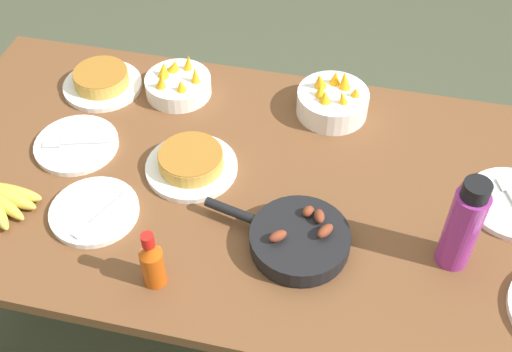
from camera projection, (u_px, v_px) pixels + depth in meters
ground_plane at (256, 334)px, 2.21m from camera, size 14.00×14.00×0.00m
dining_table at (256, 207)px, 1.71m from camera, size 1.81×0.93×0.77m
skillet at (298, 239)px, 1.49m from camera, size 0.36×0.24×0.08m
frittata_plate_center at (191, 163)px, 1.66m from camera, size 0.24×0.24×0.06m
frittata_plate_side at (102, 81)px, 1.89m from camera, size 0.23×0.23×0.06m
empty_plate_far_left at (94, 211)px, 1.57m from camera, size 0.22×0.22×0.02m
empty_plate_mid_edge at (77, 145)px, 1.73m from camera, size 0.23×0.23×0.02m
fruit_bowl_mango at (332, 101)px, 1.81m from camera, size 0.20×0.20×0.13m
fruit_bowl_citrus at (178, 84)px, 1.87m from camera, size 0.19×0.19×0.11m
water_bottle at (463, 226)px, 1.40m from camera, size 0.08×0.08×0.26m
hot_sauce_bottle at (152, 262)px, 1.39m from camera, size 0.05×0.05×0.16m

